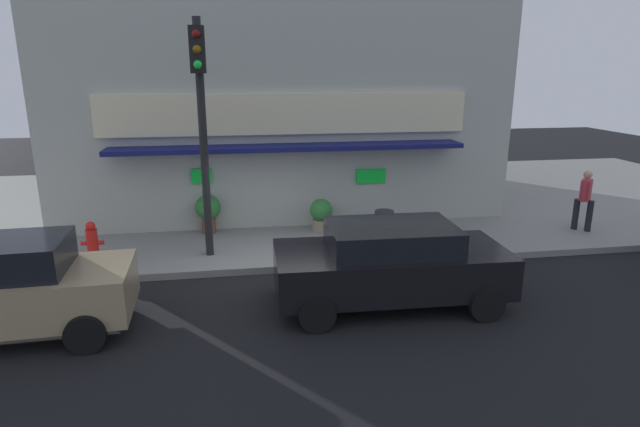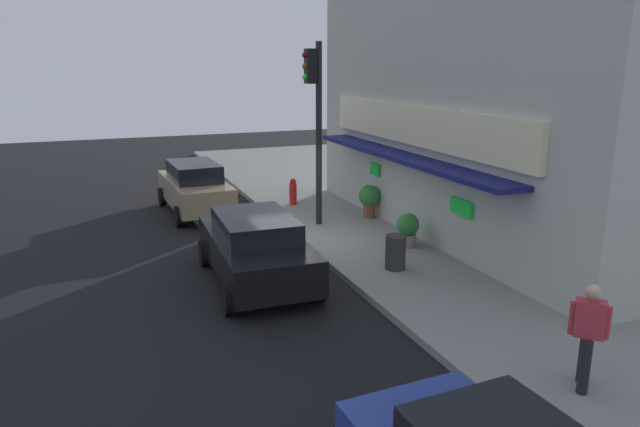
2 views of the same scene
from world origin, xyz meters
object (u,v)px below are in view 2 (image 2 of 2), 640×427
at_px(fire_hydrant, 293,192).
at_px(traffic_light, 315,110).
at_px(potted_plant_by_window, 369,198).
at_px(parked_car_black, 256,248).
at_px(trash_can, 395,252).
at_px(parked_car_tan, 195,187).
at_px(pedestrian, 588,332).
at_px(potted_plant_by_doorway, 408,228).

bearing_deg(fire_hydrant, traffic_light, -3.96).
relative_size(traffic_light, potted_plant_by_window, 5.11).
distance_m(traffic_light, parked_car_black, 5.24).
bearing_deg(traffic_light, potted_plant_by_window, 92.65).
distance_m(trash_can, parked_car_tan, 8.31).
height_order(pedestrian, parked_car_tan, pedestrian).
height_order(traffic_light, parked_car_black, traffic_light).
relative_size(trash_can, pedestrian, 0.49).
xyz_separation_m(fire_hydrant, pedestrian, (12.44, 0.27, 0.46)).
height_order(traffic_light, fire_hydrant, traffic_light).
bearing_deg(parked_car_black, trash_can, 76.16).
relative_size(trash_can, parked_car_black, 0.18).
relative_size(fire_hydrant, trash_can, 1.12).
bearing_deg(fire_hydrant, potted_plant_by_doorway, 13.29).
distance_m(traffic_light, trash_can, 5.22).
xyz_separation_m(potted_plant_by_doorway, parked_car_tan, (-6.19, -4.47, 0.22)).
height_order(parked_car_black, parked_car_tan, parked_car_tan).
bearing_deg(parked_car_black, pedestrian, 27.24).
distance_m(parked_car_black, parked_car_tan, 6.82).
bearing_deg(pedestrian, trash_can, -178.87).
height_order(fire_hydrant, potted_plant_by_doorway, fire_hydrant).
bearing_deg(fire_hydrant, parked_car_black, -26.02).
height_order(potted_plant_by_doorway, parked_car_black, parked_car_black).
relative_size(potted_plant_by_doorway, potted_plant_by_window, 0.86).
height_order(potted_plant_by_window, parked_car_tan, parked_car_tan).
bearing_deg(parked_car_tan, pedestrian, 14.72).
bearing_deg(trash_can, parked_car_tan, -156.24).
bearing_deg(potted_plant_by_doorway, fire_hydrant, -166.71).
relative_size(potted_plant_by_doorway, parked_car_black, 0.20).
bearing_deg(parked_car_black, potted_plant_by_window, 127.82).
xyz_separation_m(fire_hydrant, trash_can, (6.89, 0.16, -0.03)).
bearing_deg(parked_car_tan, potted_plant_by_window, 56.14).
bearing_deg(trash_can, traffic_light, -175.39).
height_order(trash_can, pedestrian, pedestrian).
distance_m(potted_plant_by_doorway, parked_car_black, 4.33).
xyz_separation_m(trash_can, parked_car_black, (-0.78, -3.15, 0.26)).
relative_size(fire_hydrant, pedestrian, 0.55).
distance_m(pedestrian, parked_car_black, 7.12).
relative_size(traffic_light, fire_hydrant, 5.83).
bearing_deg(trash_can, parked_car_black, -103.84).
height_order(fire_hydrant, pedestrian, pedestrian).
distance_m(trash_can, potted_plant_by_window, 4.61).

